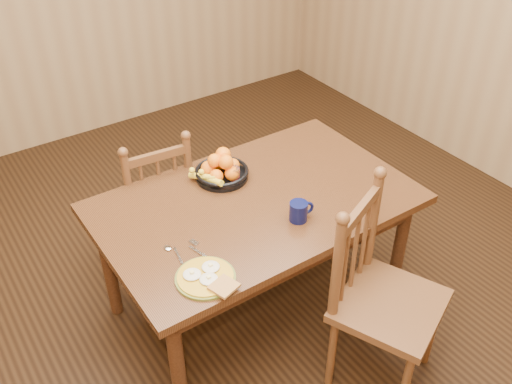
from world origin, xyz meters
TOP-DOWN VIEW (x-y plane):
  - room at (0.00, 0.00)m, footprint 4.52×5.02m
  - dining_table at (0.00, 0.00)m, footprint 1.60×1.00m
  - chair_far at (-0.29, 0.64)m, footprint 0.46×0.45m
  - chair_near at (0.23, -0.71)m, footprint 0.62×0.61m
  - breakfast_plate at (-0.50, -0.35)m, footprint 0.26×0.30m
  - fork at (-0.43, -0.17)m, footprint 0.05×0.18m
  - spoon at (-0.54, -0.11)m, footprint 0.05×0.16m
  - coffee_mug at (0.08, -0.25)m, footprint 0.13×0.09m
  - juice_glass at (-0.00, 0.20)m, footprint 0.06×0.06m
  - fruit_bowl at (-0.05, 0.27)m, footprint 0.32×0.29m

SIDE VIEW (x-z plane):
  - chair_far at x=-0.29m, z-range -0.01..0.93m
  - chair_near at x=0.23m, z-range -0.01..1.04m
  - dining_table at x=0.00m, z-range 0.29..1.04m
  - fork at x=-0.43m, z-range 0.75..0.76m
  - spoon at x=-0.54m, z-range 0.75..0.76m
  - breakfast_plate at x=-0.50m, z-range 0.74..0.78m
  - juice_glass at x=0.00m, z-range 0.75..0.84m
  - coffee_mug at x=0.08m, z-range 0.75..0.85m
  - fruit_bowl at x=-0.05m, z-range 0.72..0.89m
  - room at x=0.00m, z-range -0.01..2.71m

